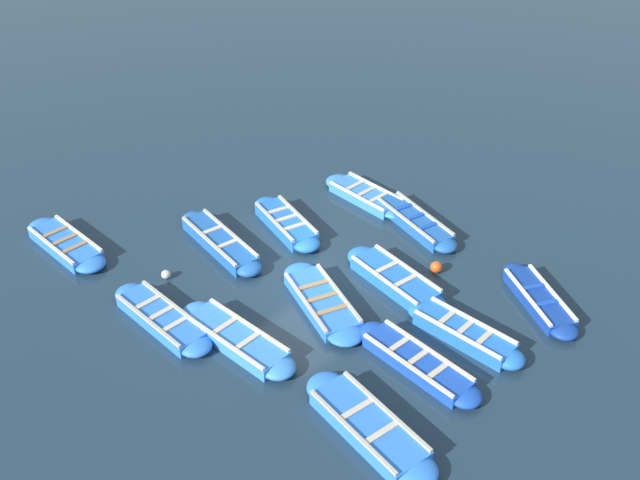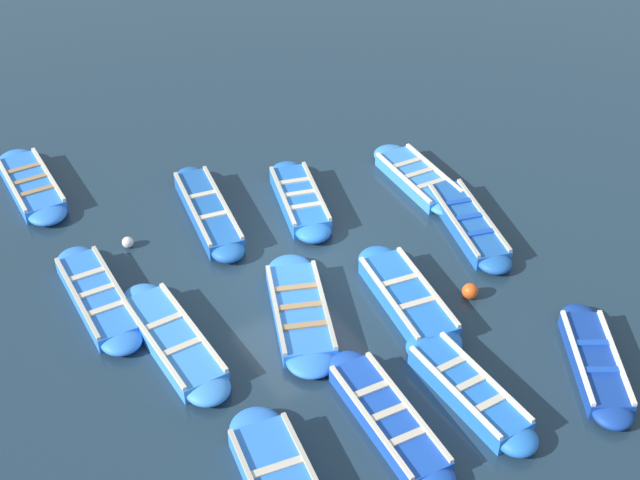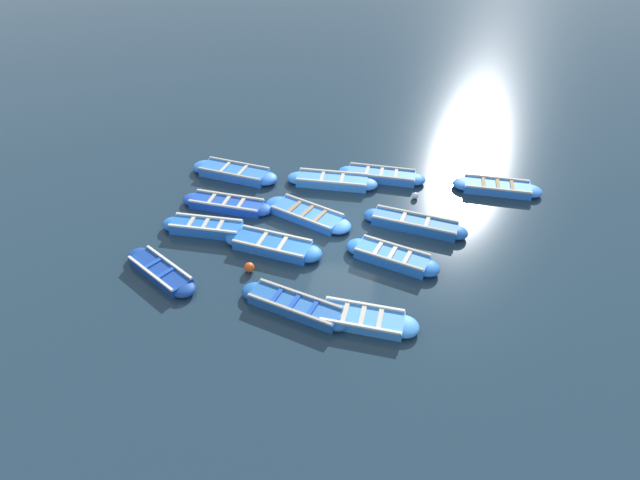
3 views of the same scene
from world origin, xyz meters
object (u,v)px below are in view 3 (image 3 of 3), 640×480
at_px(boat_broadside, 415,224).
at_px(buoy_yellow_far, 415,196).
at_px(boat_outer_left, 307,215).
at_px(boat_centre, 273,245).
at_px(boat_stern_in, 392,257).
at_px(buoy_orange_near, 249,267).
at_px(boat_far_corner, 332,181).
at_px(boat_alongside, 234,172).
at_px(boat_outer_right, 227,204).
at_px(boat_tucked, 206,227).
at_px(boat_drifting, 161,272).
at_px(boat_end_of_row, 362,319).
at_px(boat_inner_gap, 381,175).
at_px(boat_mid_row, 295,306).
at_px(boat_bow_out, 497,187).

height_order(boat_broadside, buoy_yellow_far, boat_broadside).
bearing_deg(boat_outer_left, boat_centre, 157.91).
bearing_deg(boat_stern_in, buoy_orange_near, 106.02).
distance_m(boat_far_corner, boat_stern_in, 5.19).
xyz_separation_m(boat_alongside, boat_stern_in, (-4.35, -6.87, 0.00)).
bearing_deg(boat_alongside, boat_broadside, -107.15).
bearing_deg(boat_outer_right, boat_tucked, 171.22).
bearing_deg(boat_drifting, boat_end_of_row, -97.78).
relative_size(boat_inner_gap, boat_stern_in, 1.09).
distance_m(boat_drifting, boat_end_of_row, 6.73).
bearing_deg(boat_centre, buoy_yellow_far, -49.64).
height_order(boat_outer_left, buoy_yellow_far, boat_outer_left).
distance_m(boat_mid_row, boat_far_corner, 7.16).
bearing_deg(boat_inner_gap, boat_far_corner, 111.76).
xyz_separation_m(boat_mid_row, boat_broadside, (4.75, -3.44, 0.02)).
bearing_deg(boat_outer_right, boat_inner_gap, -61.10).
bearing_deg(boat_broadside, boat_inner_gap, 24.62).
bearing_deg(buoy_orange_near, boat_far_corner, -17.92).
relative_size(boat_mid_row, boat_bow_out, 1.04).
bearing_deg(boat_bow_out, boat_alongside, 93.96).
bearing_deg(buoy_orange_near, boat_alongside, 22.13).
relative_size(boat_bow_out, boat_broadside, 0.91).
bearing_deg(boat_inner_gap, boat_drifting, 137.49).
height_order(boat_outer_left, boat_bow_out, boat_bow_out).
distance_m(boat_broadside, boat_tucked, 7.55).
relative_size(boat_centre, boat_bow_out, 1.03).
xyz_separation_m(boat_mid_row, boat_centre, (2.66, 1.35, 0.01)).
distance_m(boat_end_of_row, boat_broadside, 5.11).
distance_m(boat_alongside, boat_tucked, 3.87).
bearing_deg(boat_outer_left, boat_tucked, 113.16).
bearing_deg(boat_stern_in, boat_bow_out, -37.50).
bearing_deg(buoy_yellow_far, boat_far_corner, 82.50).
height_order(boat_mid_row, boat_outer_left, boat_mid_row).
height_order(boat_bow_out, buoy_orange_near, boat_bow_out).
xyz_separation_m(boat_outer_left, boat_outer_right, (0.12, 3.18, 0.01)).
relative_size(boat_drifting, boat_centre, 0.86).
xyz_separation_m(boat_inner_gap, boat_broadside, (-3.19, -1.46, 0.02)).
xyz_separation_m(boat_far_corner, boat_stern_in, (-4.42, -2.72, 0.01)).
height_order(boat_outer_left, boat_tucked, boat_tucked).
distance_m(boat_mid_row, boat_end_of_row, 2.06).
relative_size(boat_inner_gap, boat_bow_out, 1.04).
distance_m(boat_alongside, boat_outer_left, 4.33).
distance_m(boat_drifting, boat_far_corner, 7.92).
height_order(boat_far_corner, buoy_orange_near, boat_far_corner).
xyz_separation_m(boat_centre, buoy_yellow_far, (4.06, -4.77, -0.05)).
relative_size(boat_alongside, boat_bow_out, 1.12).
distance_m(boat_tucked, buoy_yellow_far, 8.16).
bearing_deg(boat_centre, boat_drifting, 120.36).
bearing_deg(boat_tucked, boat_drifting, 164.99).
relative_size(boat_outer_right, buoy_orange_near, 10.94).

